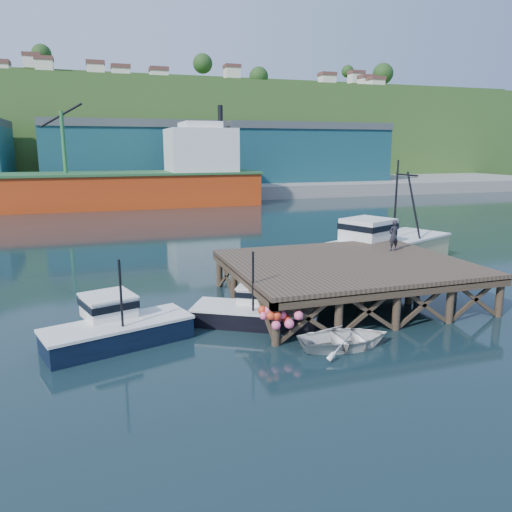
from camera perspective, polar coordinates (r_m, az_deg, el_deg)
name	(u,v)px	position (r m, az deg, el deg)	size (l,w,h in m)	color
ground	(247,310)	(25.07, -1.08, -6.19)	(300.00, 300.00, 0.00)	black
wharf	(348,265)	(26.46, 10.48, -1.04)	(12.00, 10.00, 2.62)	brown
far_quay	(132,187)	(93.25, -14.00, 7.68)	(160.00, 40.00, 2.00)	gray
warehouse_mid	(133,156)	(88.02, -13.93, 11.02)	(28.00, 16.00, 9.00)	#1B535C
warehouse_right	(297,155)	(95.22, 4.73, 11.40)	(30.00, 16.00, 9.00)	#1B535C
cargo_ship	(79,183)	(70.89, -19.57, 7.86)	(55.50, 10.00, 13.75)	#C13A12
hillside	(119,134)	(122.96, -15.38, 13.31)	(220.00, 50.00, 22.00)	#2D511E
boat_navy	(116,326)	(21.57, -15.74, -7.70)	(6.32, 4.15, 3.72)	black
boat_black	(257,309)	(23.12, 0.11, -6.11)	(6.01, 5.19, 3.54)	black
trawler	(384,244)	(35.43, 14.47, 1.37)	(11.27, 7.80, 7.13)	#CCC384
dinghy	(345,338)	(20.78, 10.15, -9.24)	(2.72, 3.80, 0.79)	white
dockworker	(394,235)	(29.70, 15.46, 2.28)	(0.65, 0.42, 1.77)	black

